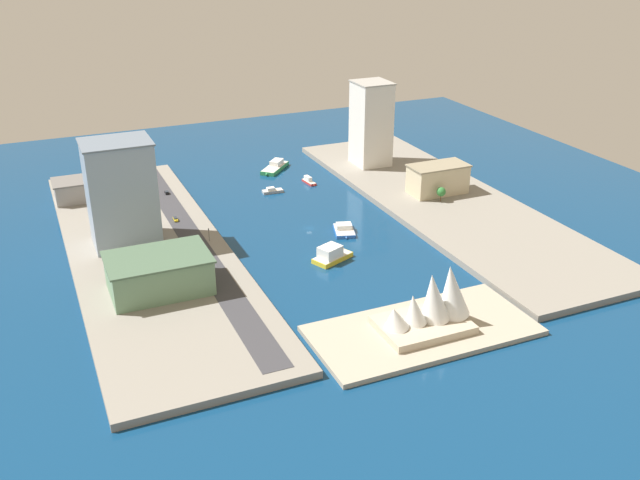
# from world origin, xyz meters

# --- Properties ---
(ground_plane) EXTENTS (440.00, 440.00, 0.00)m
(ground_plane) POSITION_xyz_m (0.00, 0.00, 0.00)
(ground_plane) COLOR navy
(quay_west) EXTENTS (70.00, 240.00, 3.07)m
(quay_west) POSITION_xyz_m (-80.21, 0.00, 1.54)
(quay_west) COLOR gray
(quay_west) RESTS_ON ground_plane
(quay_east) EXTENTS (70.00, 240.00, 3.07)m
(quay_east) POSITION_xyz_m (80.21, 0.00, 1.54)
(quay_east) COLOR gray
(quay_east) RESTS_ON ground_plane
(peninsula_point) EXTENTS (84.88, 40.63, 2.00)m
(peninsula_point) POSITION_xyz_m (-0.77, 108.28, 1.00)
(peninsula_point) COLOR #A89E89
(peninsula_point) RESTS_ON ground_plane
(road_strip) EXTENTS (11.40, 228.00, 0.15)m
(road_strip) POSITION_xyz_m (58.87, 0.00, 3.15)
(road_strip) COLOR #38383D
(road_strip) RESTS_ON quay_east
(catamaran_blue) EXTENTS (13.94, 18.14, 4.05)m
(catamaran_blue) POSITION_xyz_m (-14.00, 11.62, 1.43)
(catamaran_blue) COLOR blue
(catamaran_blue) RESTS_ON ground_plane
(tugboat_red) EXTENTS (4.87, 12.64, 3.87)m
(tugboat_red) POSITION_xyz_m (-25.61, -61.78, 1.43)
(tugboat_red) COLOR red
(tugboat_red) RESTS_ON ground_plane
(ferry_yellow_fast) EXTENTS (20.74, 15.50, 7.32)m
(ferry_yellow_fast) POSITION_xyz_m (5.01, 38.19, 2.94)
(ferry_yellow_fast) COLOR yellow
(ferry_yellow_fast) RESTS_ON ground_plane
(ferry_green_doubledeck) EXTENTS (23.49, 24.25, 5.47)m
(ferry_green_doubledeck) POSITION_xyz_m (-15.97, -92.80, 1.86)
(ferry_green_doubledeck) COLOR #2D8C4C
(ferry_green_doubledeck) RESTS_ON ground_plane
(yacht_sleek_gray) EXTENTS (12.84, 5.24, 3.25)m
(yacht_sleek_gray) POSITION_xyz_m (-0.50, -55.21, 1.14)
(yacht_sleek_gray) COLOR #999EA3
(yacht_sleek_gray) RESTS_ON ground_plane
(carpark_squat_concrete) EXTENTS (42.66, 19.24, 11.23)m
(carpark_squat_concrete) POSITION_xyz_m (93.68, -80.06, 8.72)
(carpark_squat_concrete) COLOR gray
(carpark_squat_concrete) RESTS_ON quay_east
(hotel_broad_white) EXTENTS (20.77, 22.25, 50.88)m
(hotel_broad_white) POSITION_xyz_m (-71.36, -72.02, 28.55)
(hotel_broad_white) COLOR silver
(hotel_broad_white) RESTS_ON quay_west
(tower_tall_glass) EXTENTS (30.97, 24.99, 49.26)m
(tower_tall_glass) POSITION_xyz_m (87.78, -12.60, 27.74)
(tower_tall_glass) COLOR #8C9EB2
(tower_tall_glass) RESTS_ON quay_east
(office_block_beige) EXTENTS (32.59, 17.15, 16.18)m
(office_block_beige) POSITION_xyz_m (-81.79, -10.98, 11.20)
(office_block_beige) COLOR #C6B793
(office_block_beige) RESTS_ON quay_west
(terminal_long_green) EXTENTS (41.34, 28.41, 15.33)m
(terminal_long_green) POSITION_xyz_m (83.28, 40.82, 10.77)
(terminal_long_green) COLOR slate
(terminal_long_green) RESTS_ON quay_east
(taxi_yellow_cab) EXTENTS (2.04, 5.12, 1.61)m
(taxi_yellow_cab) POSITION_xyz_m (61.02, -29.07, 4.01)
(taxi_yellow_cab) COLOR black
(taxi_yellow_cab) RESTS_ON road_strip
(suv_black) EXTENTS (2.12, 4.61, 1.54)m
(suv_black) POSITION_xyz_m (56.67, -68.93, 3.98)
(suv_black) COLOR black
(suv_black) RESTS_ON road_strip
(traffic_light_waterfront) EXTENTS (0.36, 0.36, 6.50)m
(traffic_light_waterfront) POSITION_xyz_m (51.95, 1.71, 7.42)
(traffic_light_waterfront) COLOR black
(traffic_light_waterfront) RESTS_ON quay_east
(opera_landmark) EXTENTS (36.99, 23.80, 24.93)m
(opera_landmark) POSITION_xyz_m (-4.25, 108.28, 11.35)
(opera_landmark) COLOR #BCAD93
(opera_landmark) RESTS_ON peninsula_point
(park_tree_cluster) EXTENTS (9.18, 11.73, 8.00)m
(park_tree_cluster) POSITION_xyz_m (-78.14, -1.40, 8.32)
(park_tree_cluster) COLOR brown
(park_tree_cluster) RESTS_ON quay_west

